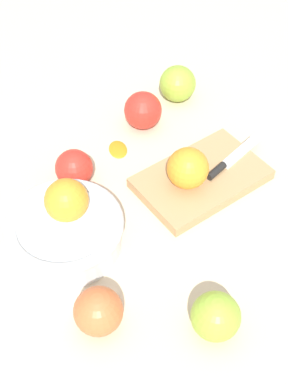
% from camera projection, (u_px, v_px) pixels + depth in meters
% --- Properties ---
extents(ground_plane, '(2.40, 2.40, 0.00)m').
position_uv_depth(ground_plane, '(169.00, 210.00, 0.95)').
color(ground_plane, beige).
extents(bowl, '(0.19, 0.19, 0.11)m').
position_uv_depth(bowl, '(66.00, 227.00, 0.87)').
color(bowl, silver).
rests_on(bowl, ground_plane).
extents(cutting_board, '(0.26, 0.19, 0.02)m').
position_uv_depth(cutting_board, '(201.00, 178.00, 0.99)').
color(cutting_board, tan).
rests_on(cutting_board, ground_plane).
extents(orange_on_board, '(0.08, 0.08, 0.08)m').
position_uv_depth(orange_on_board, '(188.00, 168.00, 0.94)').
color(orange_on_board, orange).
rests_on(orange_on_board, cutting_board).
extents(knife, '(0.16, 0.02, 0.01)m').
position_uv_depth(knife, '(227.00, 163.00, 0.99)').
color(knife, silver).
rests_on(knife, cutting_board).
extents(apple_back_left, '(0.07, 0.07, 0.07)m').
position_uv_depth(apple_back_left, '(74.00, 168.00, 0.97)').
color(apple_back_left, red).
rests_on(apple_back_left, ground_plane).
extents(apple_front_left, '(0.07, 0.07, 0.07)m').
position_uv_depth(apple_front_left, '(98.00, 311.00, 0.77)').
color(apple_front_left, '#CC6638').
rests_on(apple_front_left, ground_plane).
extents(apple_back_right, '(0.08, 0.08, 0.08)m').
position_uv_depth(apple_back_right, '(178.00, 84.00, 1.13)').
color(apple_back_right, '#8EB738').
rests_on(apple_back_right, ground_plane).
extents(apple_front_left_2, '(0.07, 0.07, 0.07)m').
position_uv_depth(apple_front_left_2, '(216.00, 316.00, 0.77)').
color(apple_front_left_2, '#8EB738').
rests_on(apple_front_left_2, ground_plane).
extents(apple_back_right_2, '(0.08, 0.08, 0.08)m').
position_uv_depth(apple_back_right_2, '(143.00, 110.00, 1.07)').
color(apple_back_right_2, red).
rests_on(apple_back_right_2, ground_plane).
extents(citrus_peel, '(0.06, 0.06, 0.01)m').
position_uv_depth(citrus_peel, '(118.00, 148.00, 1.05)').
color(citrus_peel, orange).
rests_on(citrus_peel, ground_plane).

